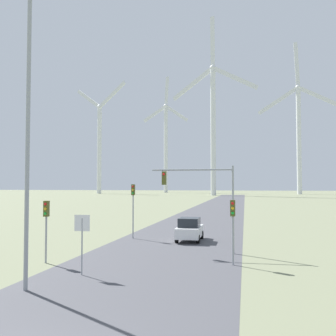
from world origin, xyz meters
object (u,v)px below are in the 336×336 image
object	(u,v)px
stop_sign_near	(82,233)
wind_turbine_far_left	(99,139)
traffic_light_post_near_right	(233,217)
streetlamp	(28,107)
traffic_light_post_near_left	(46,217)
traffic_light_post_mid_left	(133,199)
wind_turbine_left	(166,140)
car_approaching	(190,229)
wind_turbine_center	(213,117)
wind_turbine_right	(299,128)
traffic_light_mast_overhead	(203,189)

from	to	relation	value
stop_sign_near	wind_turbine_far_left	world-z (taller)	wind_turbine_far_left
stop_sign_near	traffic_light_post_near_right	xyz separation A→B (m)	(7.24, 3.85, 0.57)
streetlamp	traffic_light_post_near_left	size ratio (longest dim) A/B	3.67
traffic_light_post_mid_left	wind_turbine_left	xyz separation A→B (m)	(-35.94, 191.11, 27.05)
streetlamp	wind_turbine_left	bearing A→B (deg)	99.84
car_approaching	traffic_light_post_mid_left	bearing A→B (deg)	174.47
streetlamp	wind_turbine_center	size ratio (longest dim) A/B	0.17
traffic_light_post_near_left	wind_turbine_right	xyz separation A→B (m)	(36.19, 171.89, 28.62)
stop_sign_near	wind_turbine_center	size ratio (longest dim) A/B	0.04
wind_turbine_left	wind_turbine_center	xyz separation A→B (m)	(32.02, -57.49, 2.79)
traffic_light_mast_overhead	traffic_light_post_near_right	bearing A→B (deg)	-60.50
traffic_light_post_near_right	streetlamp	bearing A→B (deg)	-140.46
wind_turbine_center	wind_turbine_right	size ratio (longest dim) A/B	1.05
traffic_light_post_near_right	wind_turbine_left	xyz separation A→B (m)	(-44.40, 200.42, 27.68)
streetlamp	traffic_light_mast_overhead	xyz separation A→B (m)	(6.37, 10.58, -3.65)
streetlamp	traffic_light_post_near_right	distance (m)	12.07
stop_sign_near	traffic_light_post_near_right	size ratio (longest dim) A/B	0.82
stop_sign_near	traffic_light_post_mid_left	size ratio (longest dim) A/B	0.66
stop_sign_near	traffic_light_mast_overhead	size ratio (longest dim) A/B	0.52
wind_turbine_center	traffic_light_mast_overhead	bearing A→B (deg)	-85.76
traffic_light_post_near_right	traffic_light_post_mid_left	size ratio (longest dim) A/B	0.80
stop_sign_near	traffic_light_post_near_left	bearing A→B (deg)	143.61
traffic_light_post_mid_left	car_approaching	size ratio (longest dim) A/B	1.09
traffic_light_post_mid_left	wind_turbine_left	world-z (taller)	wind_turbine_left
traffic_light_post_near_left	car_approaching	size ratio (longest dim) A/B	0.86
traffic_light_post_mid_left	traffic_light_mast_overhead	world-z (taller)	traffic_light_mast_overhead
wind_turbine_center	streetlamp	bearing A→B (deg)	-88.49
wind_turbine_far_left	wind_turbine_left	distance (m)	43.80
stop_sign_near	traffic_light_mast_overhead	world-z (taller)	traffic_light_mast_overhead
stop_sign_near	wind_turbine_right	world-z (taller)	wind_turbine_right
traffic_light_post_near_left	wind_turbine_right	bearing A→B (deg)	78.11
traffic_light_post_near_left	traffic_light_post_near_right	bearing A→B (deg)	8.07
traffic_light_post_near_right	wind_turbine_far_left	size ratio (longest dim) A/B	0.06
traffic_light_post_near_right	wind_turbine_right	world-z (taller)	wind_turbine_right
wind_turbine_left	wind_turbine_right	world-z (taller)	wind_turbine_right
wind_turbine_right	traffic_light_post_near_left	bearing A→B (deg)	-101.89
traffic_light_post_near_right	car_approaching	xyz separation A→B (m)	(-3.67, 8.85, -1.73)
traffic_light_post_mid_left	traffic_light_post_near_right	bearing A→B (deg)	-47.74
traffic_light_post_near_right	traffic_light_post_mid_left	world-z (taller)	traffic_light_post_mid_left
wind_turbine_right	traffic_light_post_mid_left	bearing A→B (deg)	-101.98
traffic_light_post_mid_left	traffic_light_mast_overhead	size ratio (longest dim) A/B	0.79
stop_sign_near	wind_turbine_left	xyz separation A→B (m)	(-37.15, 204.27, 28.25)
traffic_light_post_near_left	traffic_light_mast_overhead	xyz separation A→B (m)	(8.41, 5.11, 1.55)
wind_turbine_left	wind_turbine_center	distance (m)	65.86
traffic_light_post_near_left	wind_turbine_left	size ratio (longest dim) A/B	0.05
stop_sign_near	wind_turbine_right	size ratio (longest dim) A/B	0.04
traffic_light_post_mid_left	wind_turbine_far_left	world-z (taller)	wind_turbine_far_left
streetlamp	stop_sign_near	world-z (taller)	streetlamp
traffic_light_mast_overhead	wind_turbine_far_left	world-z (taller)	wind_turbine_far_left
traffic_light_post_near_left	car_approaching	bearing A→B (deg)	56.66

